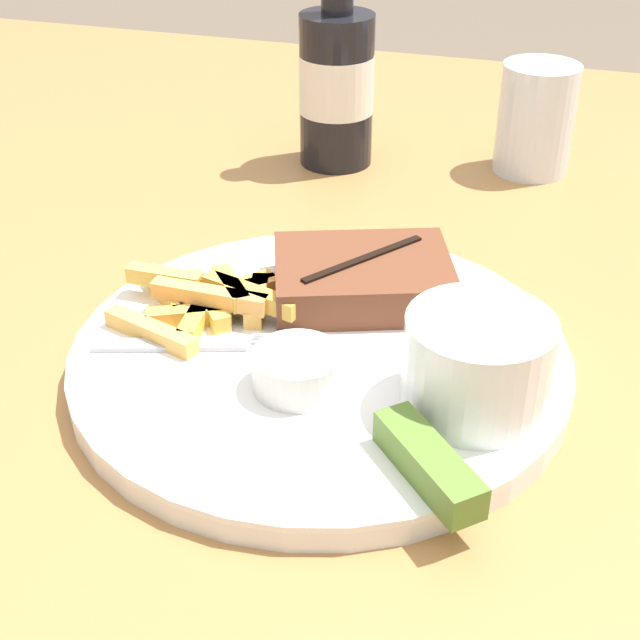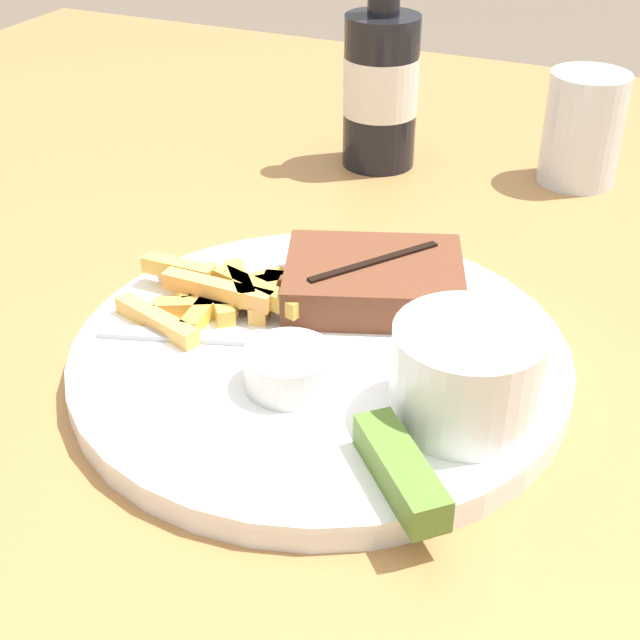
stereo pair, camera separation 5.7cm
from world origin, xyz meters
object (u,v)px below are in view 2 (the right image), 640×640
Objects in this scene: dipping_sauce_cup at (286,366)px; fork_utensil at (190,336)px; coleslaw_cup at (467,369)px; dinner_plate at (320,357)px; pickle_spear at (400,471)px; steak_portion at (374,280)px; drinking_glass at (583,129)px; beer_bottle at (381,81)px.

fork_utensil is (-0.08, 0.02, -0.01)m from dipping_sauce_cup.
coleslaw_cup is 0.66× the size of fork_utensil.
dinner_plate is 4.44× the size of pickle_spear.
steak_portion is 2.73× the size of dipping_sauce_cup.
drinking_glass is at bearing 48.19° from fork_utensil.
beer_bottle is (-0.19, 0.37, 0.03)m from coleslaw_cup.
steak_portion is 1.72× the size of coleslaw_cup.
dipping_sauce_cup is 0.11m from pickle_spear.
pickle_spear is at bearing -67.79° from beer_bottle.
dinner_plate is at bearing -75.24° from beer_bottle.
steak_portion is at bearing -105.67° from drinking_glass.
dipping_sauce_cup is at bearing 149.13° from pickle_spear.
pickle_spear is at bearing -30.87° from dipping_sauce_cup.
coleslaw_cup is 0.11m from dipping_sauce_cup.
drinking_glass is at bearing 77.06° from dipping_sauce_cup.
coleslaw_cup is (0.10, -0.03, 0.04)m from dinner_plate.
fork_utensil is 0.57× the size of beer_bottle.
dinner_plate is 0.39m from drinking_glass.
dinner_plate is at bearing 131.85° from pickle_spear.
drinking_glass is at bearing 91.17° from coleslaw_cup.
fork_utensil reaches higher than dinner_plate.
dinner_plate is 3.14× the size of drinking_glass.
steak_portion is 0.19m from pickle_spear.
beer_bottle is at bearing 117.48° from coleslaw_cup.
pickle_spear is (0.09, -0.10, 0.02)m from dinner_plate.
dinner_plate is at bearing -97.64° from steak_portion.
beer_bottle is at bearing 104.76° from dinner_plate.
beer_bottle is (-0.09, 0.39, 0.05)m from dipping_sauce_cup.
fork_utensil is 1.27× the size of drinking_glass.
dipping_sauce_cup is at bearing -102.94° from drinking_glass.
steak_portion reaches higher than dipping_sauce_cup.
dinner_plate is at bearing 163.36° from coleslaw_cup.
drinking_glass reaches higher than steak_portion.
drinking_glass is at bearing 89.45° from pickle_spear.
beer_bottle is 0.19m from drinking_glass.
coleslaw_cup is 1.59× the size of dipping_sauce_cup.
fork_utensil is 0.37m from beer_bottle.
drinking_glass is at bearing 74.33° from steak_portion.
dipping_sauce_cup is 0.44m from drinking_glass.
coleslaw_cup is at bearing -47.12° from steak_portion.
coleslaw_cup reaches higher than dinner_plate.
dipping_sauce_cup is (-0.11, -0.02, -0.02)m from coleslaw_cup.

